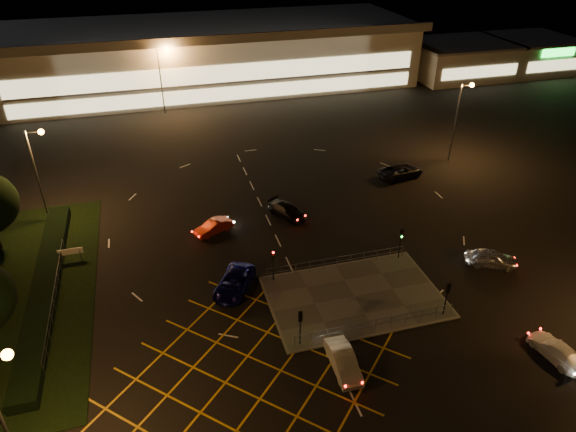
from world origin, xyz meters
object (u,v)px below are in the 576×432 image
object	(u,v)px
car_approach_white	(557,350)
car_far_dkgrey	(287,211)
signal_nw	(273,259)
signal_ne	(401,238)
car_circ_red	(213,227)
car_east_grey	(401,171)
signal_sw	(300,321)
car_left_blue	(234,283)
signal_se	(447,292)
car_right_silver	(491,258)
car_queue_white	(343,361)

from	to	relation	value
car_approach_white	car_far_dkgrey	bearing A→B (deg)	-68.42
signal_nw	signal_ne	bearing A→B (deg)	0.00
car_circ_red	car_east_grey	distance (m)	24.46
signal_sw	car_left_blue	bearing A→B (deg)	-65.65
signal_sw	signal_se	xyz separation A→B (m)	(12.00, 0.00, 0.00)
signal_sw	car_right_silver	bearing A→B (deg)	-166.19
car_queue_white	car_far_dkgrey	size ratio (longest dim) A/B	0.94
car_right_silver	car_east_grey	distance (m)	18.55
signal_sw	car_right_silver	world-z (taller)	signal_sw
signal_ne	car_far_dkgrey	xyz separation A→B (m)	(-7.89, 10.24, -1.69)
signal_ne	car_right_silver	xyz separation A→B (m)	(7.63, -3.16, -1.59)
signal_se	car_queue_white	bearing A→B (deg)	17.18
signal_se	car_queue_white	xyz separation A→B (m)	(-9.73, -3.01, -1.64)
signal_nw	car_circ_red	world-z (taller)	signal_nw
signal_sw	car_far_dkgrey	xyz separation A→B (m)	(4.11, 18.22, -1.69)
car_far_dkgrey	car_circ_red	distance (m)	8.03
car_left_blue	car_east_grey	xyz separation A→B (m)	(23.31, 15.64, 0.04)
car_left_blue	car_east_grey	bearing A→B (deg)	63.57
signal_se	signal_sw	bearing A→B (deg)	0.00
car_circ_red	car_right_silver	bearing A→B (deg)	36.85
car_queue_white	car_far_dkgrey	xyz separation A→B (m)	(1.83, 21.23, -0.05)
car_right_silver	car_east_grey	bearing A→B (deg)	26.14
car_queue_white	car_left_blue	bearing A→B (deg)	119.68
signal_sw	signal_se	world-z (taller)	same
signal_sw	car_queue_white	size ratio (longest dim) A/B	0.71
car_far_dkgrey	car_approach_white	distance (m)	27.86
car_queue_white	car_approach_white	size ratio (longest dim) A/B	0.98
car_circ_red	car_far_dkgrey	bearing A→B (deg)	72.15
car_far_dkgrey	car_queue_white	bearing A→B (deg)	-124.31
car_circ_red	signal_sw	bearing A→B (deg)	-12.79
car_far_dkgrey	car_circ_red	world-z (taller)	car_far_dkgrey
car_left_blue	car_approach_white	distance (m)	25.22
signal_se	car_east_grey	xyz separation A→B (m)	(7.81, 23.37, -1.58)
signal_se	car_left_blue	distance (m)	17.40
car_east_grey	car_approach_white	distance (m)	29.65
car_queue_white	car_right_silver	xyz separation A→B (m)	(17.36, 7.83, 0.05)
car_right_silver	car_approach_white	xyz separation A→B (m)	(-2.10, -11.01, -0.12)
car_far_dkgrey	car_right_silver	size ratio (longest dim) A/B	1.03
car_left_blue	car_far_dkgrey	world-z (taller)	car_left_blue
signal_nw	car_approach_white	world-z (taller)	signal_nw
signal_nw	car_far_dkgrey	bearing A→B (deg)	68.13
signal_nw	car_approach_white	distance (m)	22.61
car_left_blue	car_right_silver	xyz separation A→B (m)	(23.13, -2.91, 0.03)
signal_se	car_far_dkgrey	size ratio (longest dim) A/B	0.67
signal_se	signal_ne	size ratio (longest dim) A/B	1.00
signal_sw	car_east_grey	bearing A→B (deg)	-130.29
signal_ne	car_approach_white	distance (m)	15.31
car_left_blue	car_circ_red	bearing A→B (deg)	121.83
car_far_dkgrey	car_approach_white	bearing A→B (deg)	-90.57
signal_se	car_circ_red	world-z (taller)	signal_se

